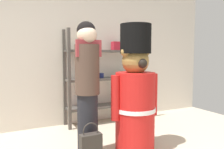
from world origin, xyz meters
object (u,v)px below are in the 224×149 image
object	(u,v)px
person_shopper	(87,83)
shopping_bag	(91,149)
teddy_bear_guard	(135,95)
merchandise_shelf	(102,76)

from	to	relation	value
person_shopper	shopping_bag	world-z (taller)	person_shopper
teddy_bear_guard	person_shopper	world-z (taller)	person_shopper
merchandise_shelf	teddy_bear_guard	world-z (taller)	merchandise_shelf
teddy_bear_guard	shopping_bag	world-z (taller)	teddy_bear_guard
shopping_bag	teddy_bear_guard	bearing A→B (deg)	10.90
merchandise_shelf	shopping_bag	bearing A→B (deg)	-118.77
person_shopper	shopping_bag	distance (m)	0.76
merchandise_shelf	person_shopper	xyz separation A→B (m)	(-0.74, -1.20, 0.05)
person_shopper	shopping_bag	bearing A→B (deg)	-102.95
teddy_bear_guard	shopping_bag	size ratio (longest dim) A/B	3.34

